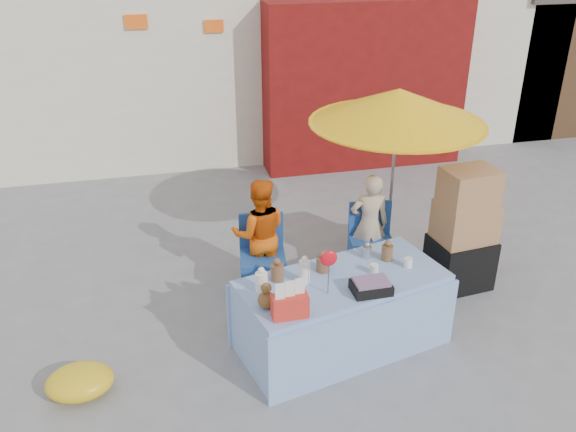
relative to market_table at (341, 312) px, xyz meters
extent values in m
plane|color=slate|center=(-0.39, 0.27, -0.38)|extent=(80.00, 80.00, 0.00)
cube|color=silver|center=(-0.39, 7.27, 1.87)|extent=(12.00, 5.00, 4.50)
cube|color=maroon|center=(1.81, 4.47, 0.92)|extent=(3.20, 0.60, 2.60)
cube|color=#4C331E|center=(6.11, 6.27, 0.82)|extent=(2.60, 3.00, 2.40)
cube|color=#FB6015|center=(-1.59, 4.75, 1.97)|extent=(0.32, 0.04, 0.20)
cube|color=#FB6015|center=(-0.49, 4.75, 1.87)|extent=(0.28, 0.04, 0.18)
cube|color=#85A6D5|center=(0.01, 0.00, -0.01)|extent=(2.04, 1.26, 0.75)
cube|color=#85A6D5|center=(0.11, -0.42, -0.03)|extent=(1.90, 0.48, 0.70)
cube|color=#85A6D5|center=(-0.09, 0.43, -0.03)|extent=(1.90, 0.48, 0.70)
cylinder|color=white|center=(-0.76, -0.02, 0.45)|extent=(0.13, 0.13, 0.18)
cylinder|color=brown|center=(-0.58, 0.12, 0.44)|extent=(0.14, 0.14, 0.16)
cylinder|color=white|center=(-0.36, 0.02, 0.47)|extent=(0.12, 0.12, 0.22)
cylinder|color=brown|center=(-0.14, 0.18, 0.43)|extent=(0.16, 0.16, 0.14)
cylinder|color=#B2B2B7|center=(0.34, 0.31, 0.42)|extent=(0.11, 0.11, 0.12)
cylinder|color=brown|center=(0.52, 0.23, 0.44)|extent=(0.13, 0.13, 0.15)
cylinder|color=white|center=(0.31, 0.03, 0.41)|extent=(0.10, 0.10, 0.09)
cylinder|color=white|center=(0.66, 0.06, 0.41)|extent=(0.10, 0.10, 0.09)
sphere|color=brown|center=(-0.77, -0.28, 0.44)|extent=(0.15, 0.15, 0.15)
ellipsoid|color=red|center=(-0.20, -0.20, 0.72)|extent=(0.16, 0.09, 0.15)
cube|color=red|center=(-0.60, -0.45, 0.46)|extent=(0.32, 0.21, 0.20)
cube|color=black|center=(0.17, -0.26, 0.41)|extent=(0.39, 0.31, 0.09)
cube|color=#1F458E|center=(-0.53, 1.08, -0.16)|extent=(0.54, 0.52, 0.45)
cube|color=#1F458E|center=(-0.50, 1.30, 0.27)|extent=(0.48, 0.10, 0.40)
cube|color=#1F458E|center=(0.72, 1.08, -0.16)|extent=(0.54, 0.52, 0.45)
cube|color=#1F458E|center=(0.75, 1.30, 0.27)|extent=(0.48, 0.10, 0.40)
imported|color=#D9540B|center=(-0.53, 1.23, 0.25)|extent=(0.67, 0.56, 1.27)
imported|color=#C8AD8D|center=(0.72, 1.23, 0.22)|extent=(0.47, 0.34, 1.20)
cylinder|color=gray|center=(1.02, 1.38, 0.62)|extent=(0.04, 0.04, 2.00)
cone|color=#FCB50C|center=(1.02, 1.38, 1.52)|extent=(1.90, 1.90, 0.38)
cylinder|color=#FCB50C|center=(1.02, 1.38, 1.34)|extent=(1.90, 1.90, 0.02)
cube|color=black|center=(1.60, 0.72, -0.10)|extent=(0.68, 0.58, 0.57)
cube|color=#A6704B|center=(1.60, 0.72, 0.40)|extent=(0.64, 0.52, 0.43)
cube|color=#A6704B|center=(1.58, 0.70, 0.81)|extent=(0.59, 0.47, 0.39)
ellipsoid|color=gold|center=(-2.38, -0.12, -0.25)|extent=(0.59, 0.48, 0.26)
camera|label=1|loc=(-1.58, -4.46, 3.34)|focal=38.00mm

